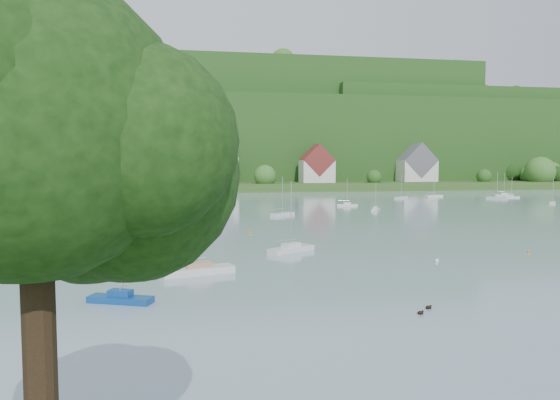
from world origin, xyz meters
name	(u,v)px	position (x,y,z in m)	size (l,w,h in m)	color
near_tree	(52,149)	(-8.75, -6.98, 11.05)	(8.40, 8.50, 13.70)	black
far_shore_strip	(204,185)	(0.00, 200.00, 1.50)	(600.00, 60.00, 3.00)	#2E491B
forested_ridge	(201,141)	(0.39, 268.57, 22.89)	(620.00, 181.22, 69.89)	#1A4014
village_building_0	(56,167)	(-55.00, 187.00, 9.51)	(14.00, 10.40, 16.00)	beige
village_building_1	(126,168)	(-30.00, 189.00, 8.75)	(12.00, 9.36, 14.00)	beige
village_building_2	(217,165)	(5.00, 188.00, 10.27)	(16.00, 11.44, 18.00)	beige
village_building_3	(317,167)	(45.00, 186.00, 9.43)	(13.00, 10.40, 15.50)	beige
village_building_4	(417,166)	(90.00, 190.00, 9.59)	(15.00, 10.40, 16.50)	beige
near_sailboat_1	(120,298)	(-11.22, 22.06, 0.40)	(5.22, 3.18, 6.82)	navy
near_sailboat_2	(198,269)	(-5.15, 31.41, 0.48)	(7.25, 3.67, 9.43)	silver
near_sailboat_3	(291,248)	(6.19, 42.28, 0.45)	(6.29, 4.98, 8.58)	silver
mooring_buoy_1	(437,262)	(20.71, 33.45, 0.00)	(0.43, 0.43, 0.43)	white
mooring_buoy_2	(529,253)	(34.37, 37.00, 0.00)	(0.39, 0.39, 0.39)	orange
mooring_buoy_3	(250,234)	(3.17, 59.57, 0.00)	(0.44, 0.44, 0.44)	orange
mooring_buoy_5	(124,250)	(-13.93, 47.07, 0.00)	(0.45, 0.45, 0.45)	orange
duck_pair	(425,310)	(10.86, 15.76, 0.11)	(1.69, 1.50, 0.34)	black
far_sailboat_cluster	(246,203)	(8.56, 115.66, 0.37)	(176.56, 57.43, 8.71)	silver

